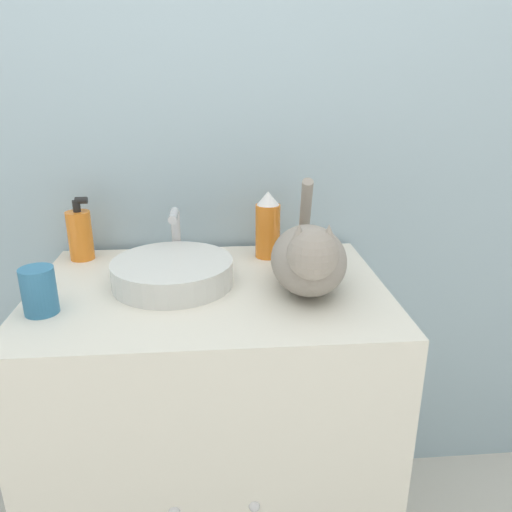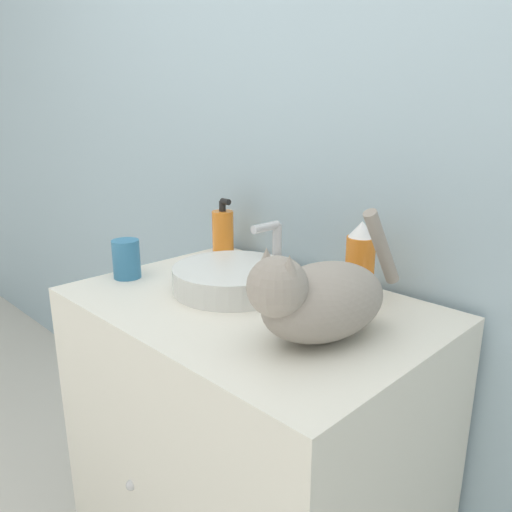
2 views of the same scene
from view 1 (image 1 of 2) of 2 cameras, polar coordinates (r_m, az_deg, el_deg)
The scene contains 8 objects.
wall_back at distance 1.41m, azimuth -5.86°, elevation 17.89°, with size 6.00×0.05×2.50m.
vanity_cabinet at distance 1.39m, azimuth -4.77°, elevation -19.41°, with size 0.82×0.59×0.83m.
sink_basin at distance 1.19m, azimuth -9.50°, elevation -1.86°, with size 0.28×0.28×0.06m.
faucet at distance 1.32m, azimuth -9.11°, elevation 1.91°, with size 0.19×0.10×0.15m.
cat at distance 1.12m, azimuth 6.09°, elevation -0.13°, with size 0.20×0.39×0.23m.
soap_bottle at distance 1.40m, azimuth -19.46°, elevation 2.36°, with size 0.06×0.06×0.17m.
spray_bottle at distance 1.33m, azimuth 1.36°, elevation 3.50°, with size 0.07×0.07×0.18m.
cup at distance 1.12m, azimuth -23.55°, elevation -3.67°, with size 0.07×0.07×0.10m.
Camera 1 is at (0.02, -0.79, 1.30)m, focal length 35.00 mm.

